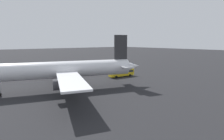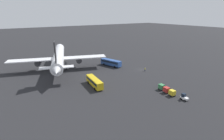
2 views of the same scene
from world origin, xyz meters
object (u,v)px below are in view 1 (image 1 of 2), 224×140
at_px(baggage_tug, 133,65).
at_px(worker_person, 83,67).
at_px(airplane, 60,70).
at_px(cargo_cart_red, 125,65).
at_px(shuttle_bus_far, 122,72).
at_px(shuttle_bus_near, 59,71).
at_px(cargo_cart_yellow, 129,65).
at_px(cargo_cart_green, 121,66).

bearing_deg(baggage_tug, worker_person, -19.91).
xyz_separation_m(airplane, cargo_cart_red, (-47.32, -23.00, -5.09)).
bearing_deg(shuttle_bus_far, baggage_tug, -137.59).
bearing_deg(worker_person, shuttle_bus_near, 28.52).
bearing_deg(worker_person, shuttle_bus_far, 95.26).
bearing_deg(baggage_tug, airplane, 22.56).
xyz_separation_m(airplane, baggage_tug, (-53.95, -23.69, -5.34)).
bearing_deg(cargo_cart_yellow, shuttle_bus_far, 39.76).
bearing_deg(worker_person, baggage_tug, 161.23).
relative_size(shuttle_bus_far, cargo_cart_yellow, 5.43).
distance_m(worker_person, cargo_cart_red, 24.00).
xyz_separation_m(shuttle_bus_far, worker_person, (2.64, -28.66, -1.01)).
relative_size(shuttle_bus_near, cargo_cart_yellow, 5.73).
distance_m(shuttle_bus_near, cargo_cart_green, 35.37).
bearing_deg(cargo_cart_yellow, worker_person, -23.52).
distance_m(worker_person, cargo_cart_green, 21.38).
relative_size(airplane, shuttle_bus_near, 4.19).
distance_m(shuttle_bus_far, cargo_cart_yellow, 28.25).
bearing_deg(shuttle_bus_far, cargo_cart_green, -125.11).
bearing_deg(worker_person, cargo_cart_green, 152.68).
bearing_deg(shuttle_bus_far, worker_person, -78.92).
xyz_separation_m(cargo_cart_yellow, cargo_cart_green, (5.36, -0.79, 0.00)).
bearing_deg(shuttle_bus_near, cargo_cart_red, 160.20).
distance_m(cargo_cart_yellow, cargo_cart_green, 5.42).
height_order(cargo_cart_yellow, cargo_cart_green, same).
bearing_deg(cargo_cart_red, worker_person, -25.44).
bearing_deg(airplane, baggage_tug, -137.45).
bearing_deg(shuttle_bus_near, worker_person, -169.15).
distance_m(shuttle_bus_far, cargo_cart_green, 24.97).
height_order(shuttle_bus_far, cargo_cart_green, shuttle_bus_far).
xyz_separation_m(airplane, shuttle_bus_far, (-28.29, -4.64, -4.40)).
relative_size(shuttle_bus_far, cargo_cart_red, 5.43).
bearing_deg(shuttle_bus_near, airplane, 51.52).
relative_size(cargo_cart_yellow, cargo_cart_green, 1.00).
bearing_deg(airplane, cargo_cart_red, -135.24).
bearing_deg(baggage_tug, cargo_cart_red, 4.83).
xyz_separation_m(airplane, cargo_cart_yellow, (-50.00, -22.71, -5.09)).
xyz_separation_m(baggage_tug, worker_person, (28.30, -9.62, -0.07)).
relative_size(shuttle_bus_near, cargo_cart_green, 5.73).
xyz_separation_m(shuttle_bus_far, cargo_cart_yellow, (-21.71, -18.07, -0.69)).
bearing_deg(airplane, shuttle_bus_near, -91.98).
relative_size(worker_person, cargo_cart_yellow, 0.81).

